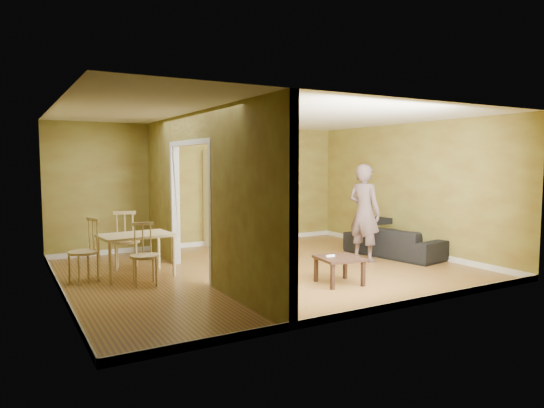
{
  "coord_description": "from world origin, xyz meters",
  "views": [
    {
      "loc": [
        -3.94,
        -7.11,
        1.83
      ],
      "look_at": [
        0.2,
        0.2,
        1.1
      ],
      "focal_mm": 32.0,
      "sensor_mm": 36.0,
      "label": 1
    }
  ],
  "objects_px": {
    "chair_left": "(83,250)",
    "chair_near": "(145,254)",
    "chair_far": "(126,239)",
    "bookshelf": "(224,198)",
    "person": "(364,204)",
    "coffee_table": "(339,261)",
    "dining_table": "(136,239)",
    "sofa": "(393,237)"
  },
  "relations": [
    {
      "from": "coffee_table",
      "to": "dining_table",
      "type": "relative_size",
      "value": 0.56
    },
    {
      "from": "person",
      "to": "chair_left",
      "type": "distance_m",
      "value": 4.9
    },
    {
      "from": "sofa",
      "to": "coffee_table",
      "type": "bearing_deg",
      "value": 108.33
    },
    {
      "from": "coffee_table",
      "to": "chair_far",
      "type": "relative_size",
      "value": 0.6
    },
    {
      "from": "bookshelf",
      "to": "chair_left",
      "type": "bearing_deg",
      "value": -148.48
    },
    {
      "from": "sofa",
      "to": "bookshelf",
      "type": "distance_m",
      "value": 3.7
    },
    {
      "from": "bookshelf",
      "to": "chair_near",
      "type": "height_order",
      "value": "bookshelf"
    },
    {
      "from": "bookshelf",
      "to": "chair_near",
      "type": "bearing_deg",
      "value": -133.19
    },
    {
      "from": "chair_left",
      "to": "coffee_table",
      "type": "bearing_deg",
      "value": 40.05
    },
    {
      "from": "sofa",
      "to": "coffee_table",
      "type": "xyz_separation_m",
      "value": [
        -2.23,
        -1.2,
        -0.02
      ]
    },
    {
      "from": "sofa",
      "to": "bookshelf",
      "type": "bearing_deg",
      "value": 30.2
    },
    {
      "from": "chair_near",
      "to": "person",
      "type": "bearing_deg",
      "value": 4.38
    },
    {
      "from": "person",
      "to": "bookshelf",
      "type": "relative_size",
      "value": 1.01
    },
    {
      "from": "dining_table",
      "to": "chair_near",
      "type": "xyz_separation_m",
      "value": [
        -0.02,
        -0.6,
        -0.15
      ]
    },
    {
      "from": "bookshelf",
      "to": "coffee_table",
      "type": "xyz_separation_m",
      "value": [
        0.12,
        -3.98,
        -0.69
      ]
    },
    {
      "from": "chair_left",
      "to": "chair_far",
      "type": "xyz_separation_m",
      "value": [
        0.78,
        0.61,
        0.02
      ]
    },
    {
      "from": "chair_left",
      "to": "chair_near",
      "type": "relative_size",
      "value": 1.05
    },
    {
      "from": "coffee_table",
      "to": "chair_left",
      "type": "bearing_deg",
      "value": 148.8
    },
    {
      "from": "chair_far",
      "to": "dining_table",
      "type": "bearing_deg",
      "value": 107.24
    },
    {
      "from": "sofa",
      "to": "bookshelf",
      "type": "relative_size",
      "value": 0.94
    },
    {
      "from": "bookshelf",
      "to": "chair_far",
      "type": "xyz_separation_m",
      "value": [
        -2.43,
        -1.36,
        -0.53
      ]
    },
    {
      "from": "coffee_table",
      "to": "sofa",
      "type": "bearing_deg",
      "value": 28.27
    },
    {
      "from": "dining_table",
      "to": "chair_near",
      "type": "distance_m",
      "value": 0.61
    },
    {
      "from": "sofa",
      "to": "chair_far",
      "type": "xyz_separation_m",
      "value": [
        -4.78,
        1.42,
        0.14
      ]
    },
    {
      "from": "dining_table",
      "to": "chair_left",
      "type": "relative_size",
      "value": 1.13
    },
    {
      "from": "chair_far",
      "to": "person",
      "type": "bearing_deg",
      "value": 176.29
    },
    {
      "from": "bookshelf",
      "to": "dining_table",
      "type": "xyz_separation_m",
      "value": [
        -2.42,
        -2.0,
        -0.43
      ]
    },
    {
      "from": "sofa",
      "to": "coffee_table",
      "type": "height_order",
      "value": "sofa"
    },
    {
      "from": "coffee_table",
      "to": "chair_left",
      "type": "xyz_separation_m",
      "value": [
        -3.33,
        2.01,
        0.14
      ]
    },
    {
      "from": "chair_far",
      "to": "coffee_table",
      "type": "bearing_deg",
      "value": 150.41
    },
    {
      "from": "sofa",
      "to": "chair_far",
      "type": "relative_size",
      "value": 1.92
    },
    {
      "from": "person",
      "to": "coffee_table",
      "type": "bearing_deg",
      "value": 114.03
    },
    {
      "from": "chair_left",
      "to": "person",
      "type": "bearing_deg",
      "value": 61.21
    },
    {
      "from": "bookshelf",
      "to": "chair_left",
      "type": "distance_m",
      "value": 3.81
    },
    {
      "from": "person",
      "to": "dining_table",
      "type": "bearing_deg",
      "value": 63.98
    },
    {
      "from": "sofa",
      "to": "chair_near",
      "type": "bearing_deg",
      "value": 77.88
    },
    {
      "from": "dining_table",
      "to": "person",
      "type": "bearing_deg",
      "value": -11.47
    },
    {
      "from": "coffee_table",
      "to": "chair_near",
      "type": "relative_size",
      "value": 0.66
    },
    {
      "from": "person",
      "to": "dining_table",
      "type": "relative_size",
      "value": 1.91
    },
    {
      "from": "chair_far",
      "to": "bookshelf",
      "type": "bearing_deg",
      "value": -134.53
    },
    {
      "from": "dining_table",
      "to": "chair_far",
      "type": "xyz_separation_m",
      "value": [
        -0.01,
        0.64,
        -0.1
      ]
    },
    {
      "from": "coffee_table",
      "to": "chair_near",
      "type": "height_order",
      "value": "chair_near"
    }
  ]
}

